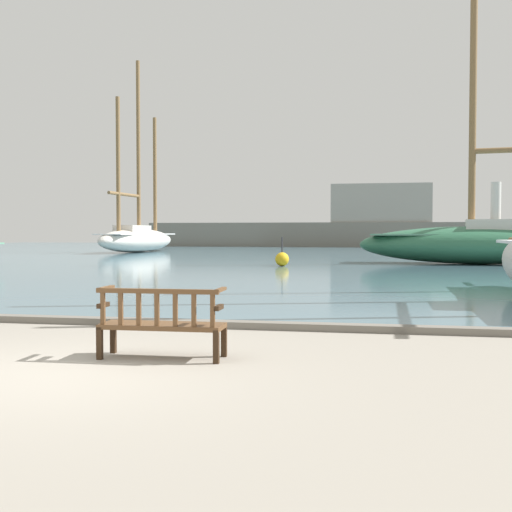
{
  "coord_description": "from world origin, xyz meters",
  "views": [
    {
      "loc": [
        3.64,
        -6.73,
        1.63
      ],
      "look_at": [
        0.45,
        10.0,
        1.0
      ],
      "focal_mm": 45.0,
      "sensor_mm": 36.0,
      "label": 1
    }
  ],
  "objects_px": {
    "sailboat_mid_starboard": "(478,240)",
    "channel_buoy": "(282,259)",
    "sailboat_outer_starboard": "(137,236)",
    "park_bench": "(162,322)"
  },
  "relations": [
    {
      "from": "channel_buoy",
      "to": "sailboat_outer_starboard",
      "type": "bearing_deg",
      "value": 127.68
    },
    {
      "from": "park_bench",
      "to": "sailboat_mid_starboard",
      "type": "bearing_deg",
      "value": 73.14
    },
    {
      "from": "park_bench",
      "to": "channel_buoy",
      "type": "height_order",
      "value": "channel_buoy"
    },
    {
      "from": "park_bench",
      "to": "sailboat_outer_starboard",
      "type": "distance_m",
      "value": 42.51
    },
    {
      "from": "park_bench",
      "to": "sailboat_mid_starboard",
      "type": "height_order",
      "value": "sailboat_mid_starboard"
    },
    {
      "from": "park_bench",
      "to": "sailboat_mid_starboard",
      "type": "distance_m",
      "value": 26.05
    },
    {
      "from": "sailboat_outer_starboard",
      "to": "channel_buoy",
      "type": "relative_size",
      "value": 11.12
    },
    {
      "from": "sailboat_mid_starboard",
      "to": "sailboat_outer_starboard",
      "type": "bearing_deg",
      "value": 147.95
    },
    {
      "from": "sailboat_outer_starboard",
      "to": "channel_buoy",
      "type": "height_order",
      "value": "sailboat_outer_starboard"
    },
    {
      "from": "sailboat_mid_starboard",
      "to": "channel_buoy",
      "type": "xyz_separation_m",
      "value": [
        -9.13,
        -3.74,
        -0.85
      ]
    }
  ]
}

